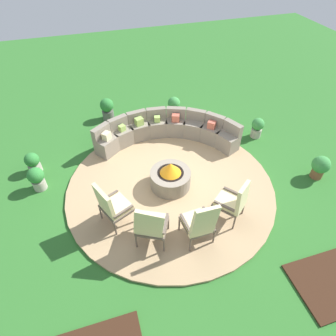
{
  "coord_description": "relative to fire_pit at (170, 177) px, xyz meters",
  "views": [
    {
      "loc": [
        -1.45,
        -4.56,
        5.12
      ],
      "look_at": [
        0.0,
        0.2,
        0.45
      ],
      "focal_mm": 30.39,
      "sensor_mm": 36.0,
      "label": 1
    }
  ],
  "objects": [
    {
      "name": "ground_plane",
      "position": [
        0.0,
        0.0,
        -0.33
      ],
      "size": [
        24.0,
        24.0,
        0.0
      ],
      "primitive_type": "plane",
      "color": "#2D6B28"
    },
    {
      "name": "potted_plant_2",
      "position": [
        -3.04,
        0.89,
        0.01
      ],
      "size": [
        0.39,
        0.39,
        0.63
      ],
      "color": "#A89E8E",
      "rests_on": "ground_plane"
    },
    {
      "name": "fire_pit",
      "position": [
        0.0,
        0.0,
        0.0
      ],
      "size": [
        0.97,
        0.97,
        0.7
      ],
      "color": "gray",
      "rests_on": "patio_circle"
    },
    {
      "name": "potted_plant_5",
      "position": [
        -1.01,
        3.47,
        0.04
      ],
      "size": [
        0.42,
        0.42,
        0.7
      ],
      "color": "#605B56",
      "rests_on": "ground_plane"
    },
    {
      "name": "curved_stone_bench",
      "position": [
        0.42,
        1.74,
        0.05
      ],
      "size": [
        3.87,
        1.81,
        0.8
      ],
      "color": "gray",
      "rests_on": "patio_circle"
    },
    {
      "name": "lounge_chair_front_left",
      "position": [
        -1.47,
        -0.7,
        0.3
      ],
      "size": [
        0.76,
        0.78,
        1.14
      ],
      "rotation": [
        0.0,
        0.0,
        5.14
      ],
      "color": "brown",
      "rests_on": "patio_circle"
    },
    {
      "name": "potted_plant_3",
      "position": [
        3.03,
        1.22,
        0.0
      ],
      "size": [
        0.36,
        0.36,
        0.61
      ],
      "color": "#A89E8E",
      "rests_on": "ground_plane"
    },
    {
      "name": "potted_plant_4",
      "position": [
        1.06,
        3.03,
        0.03
      ],
      "size": [
        0.4,
        0.4,
        0.64
      ],
      "color": "#605B56",
      "rests_on": "ground_plane"
    },
    {
      "name": "potted_plant_0",
      "position": [
        3.65,
        -0.74,
        0.02
      ],
      "size": [
        0.44,
        0.44,
        0.63
      ],
      "color": "brown",
      "rests_on": "ground_plane"
    },
    {
      "name": "potted_plant_1",
      "position": [
        -3.17,
        1.55,
        -0.03
      ],
      "size": [
        0.36,
        0.36,
        0.57
      ],
      "color": "#A89E8E",
      "rests_on": "ground_plane"
    },
    {
      "name": "lounge_chair_front_right",
      "position": [
        -0.83,
        -1.4,
        0.31
      ],
      "size": [
        0.78,
        0.79,
        1.17
      ],
      "rotation": [
        0.0,
        0.0,
        5.82
      ],
      "color": "brown",
      "rests_on": "patio_circle"
    },
    {
      "name": "lounge_chair_back_right",
      "position": [
        0.96,
        -1.3,
        0.27
      ],
      "size": [
        0.77,
        0.8,
        1.07
      ],
      "rotation": [
        0.0,
        0.0,
        6.96
      ],
      "color": "brown",
      "rests_on": "patio_circle"
    },
    {
      "name": "lounge_chair_back_left",
      "position": [
        0.08,
        -1.63,
        0.31
      ],
      "size": [
        0.62,
        0.63,
        1.18
      ],
      "rotation": [
        0.0,
        0.0,
        6.37
      ],
      "color": "brown",
      "rests_on": "patio_circle"
    },
    {
      "name": "patio_circle",
      "position": [
        0.0,
        0.0,
        -0.3
      ],
      "size": [
        5.01,
        5.01,
        0.06
      ],
      "primitive_type": "cylinder",
      "color": "tan",
      "rests_on": "ground_plane"
    }
  ]
}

